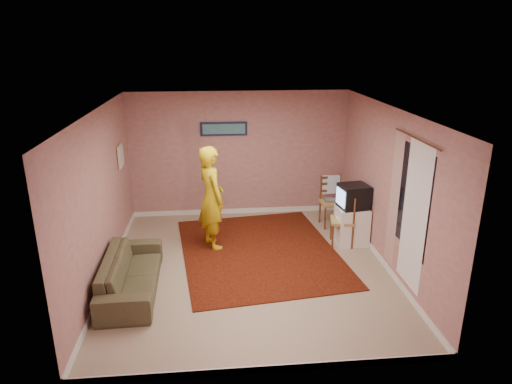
{
  "coord_description": "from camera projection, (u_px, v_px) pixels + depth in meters",
  "views": [
    {
      "loc": [
        -0.52,
        -6.69,
        3.62
      ],
      "look_at": [
        0.18,
        0.6,
        1.12
      ],
      "focal_mm": 32.0,
      "sensor_mm": 36.0,
      "label": 1
    }
  ],
  "objects": [
    {
      "name": "ceiling",
      "position": [
        248.0,
        110.0,
        6.68
      ],
      "size": [
        4.5,
        5.0,
        0.02
      ],
      "primitive_type": "cube",
      "color": "white",
      "rests_on": "wall_back"
    },
    {
      "name": "dvd_player",
      "position": [
        332.0,
        200.0,
        9.06
      ],
      "size": [
        0.35,
        0.26,
        0.06
      ],
      "primitive_type": "cube",
      "rotation": [
        0.0,
        0.0,
        -0.05
      ],
      "color": "#A6A6AA",
      "rests_on": "chair_a"
    },
    {
      "name": "person",
      "position": [
        211.0,
        198.0,
        8.02
      ],
      "size": [
        0.68,
        0.8,
        1.86
      ],
      "primitive_type": "imported",
      "rotation": [
        0.0,
        0.0,
        1.98
      ],
      "color": "gold",
      "rests_on": "ground"
    },
    {
      "name": "chair_b",
      "position": [
        343.0,
        214.0,
        8.2
      ],
      "size": [
        0.48,
        0.5,
        0.52
      ],
      "rotation": [
        0.0,
        0.0,
        -1.75
      ],
      "color": "#A69450",
      "rests_on": "ground"
    },
    {
      "name": "wall_front",
      "position": [
        268.0,
        271.0,
        4.75
      ],
      "size": [
        4.5,
        0.02,
        2.6
      ],
      "primitive_type": "cube",
      "color": "tan",
      "rests_on": "ground"
    },
    {
      "name": "picture_left",
      "position": [
        121.0,
        156.0,
        8.33
      ],
      "size": [
        0.04,
        0.38,
        0.42
      ],
      "color": "beige",
      "rests_on": "wall_left"
    },
    {
      "name": "curtain_floral",
      "position": [
        394.0,
        200.0,
        6.99
      ],
      "size": [
        0.01,
        0.35,
        2.1
      ],
      "primitive_type": "cube",
      "color": "beige",
      "rests_on": "wall_right"
    },
    {
      "name": "ground",
      "position": [
        249.0,
        268.0,
        7.52
      ],
      "size": [
        5.0,
        5.0,
        0.0
      ],
      "primitive_type": "plane",
      "color": "tan",
      "rests_on": "ground"
    },
    {
      "name": "window",
      "position": [
        412.0,
        199.0,
        6.41
      ],
      "size": [
        0.01,
        1.1,
        1.5
      ],
      "primitive_type": "cube",
      "color": "black",
      "rests_on": "wall_right"
    },
    {
      "name": "game_console",
      "position": [
        343.0,
        218.0,
        8.23
      ],
      "size": [
        0.22,
        0.18,
        0.04
      ],
      "primitive_type": "cube",
      "rotation": [
        0.0,
        0.0,
        0.17
      ],
      "color": "white",
      "rests_on": "chair_b"
    },
    {
      "name": "wall_back",
      "position": [
        239.0,
        154.0,
        9.46
      ],
      "size": [
        4.5,
        0.02,
        2.6
      ],
      "primitive_type": "cube",
      "color": "tan",
      "rests_on": "ground"
    },
    {
      "name": "picture_back",
      "position": [
        224.0,
        129.0,
        9.22
      ],
      "size": [
        0.95,
        0.04,
        0.28
      ],
      "color": "#141538",
      "rests_on": "wall_back"
    },
    {
      "name": "area_rug",
      "position": [
        259.0,
        251.0,
        8.09
      ],
      "size": [
        3.04,
        3.61,
        0.02
      ],
      "primitive_type": "cube",
      "rotation": [
        0.0,
        0.0,
        0.12
      ],
      "color": "black",
      "rests_on": "ground"
    },
    {
      "name": "baseboard_right",
      "position": [
        381.0,
        259.0,
        7.71
      ],
      "size": [
        0.02,
        5.0,
        0.1
      ],
      "primitive_type": "cube",
      "color": "white",
      "rests_on": "ground"
    },
    {
      "name": "wall_left",
      "position": [
        100.0,
        198.0,
        6.9
      ],
      "size": [
        0.02,
        5.0,
        2.6
      ],
      "primitive_type": "cube",
      "color": "tan",
      "rests_on": "ground"
    },
    {
      "name": "blue_throw",
      "position": [
        331.0,
        184.0,
        9.15
      ],
      "size": [
        0.36,
        0.04,
        0.38
      ],
      "primitive_type": "cube",
      "color": "#93C3F1",
      "rests_on": "chair_a"
    },
    {
      "name": "crt_tv",
      "position": [
        353.0,
        196.0,
        8.15
      ],
      "size": [
        0.56,
        0.51,
        0.43
      ],
      "rotation": [
        0.0,
        0.0,
        0.15
      ],
      "color": "black",
      "rests_on": "tv_cabinet"
    },
    {
      "name": "curtain_sheer",
      "position": [
        414.0,
        216.0,
        6.33
      ],
      "size": [
        0.01,
        0.75,
        2.1
      ],
      "primitive_type": "cube",
      "color": "white",
      "rests_on": "wall_right"
    },
    {
      "name": "baseboard_front",
      "position": [
        267.0,
        369.0,
        5.16
      ],
      "size": [
        4.5,
        0.02,
        0.1
      ],
      "primitive_type": "cube",
      "color": "white",
      "rests_on": "ground"
    },
    {
      "name": "sofa",
      "position": [
        131.0,
        273.0,
        6.78
      ],
      "size": [
        0.8,
        1.96,
        0.57
      ],
      "primitive_type": "imported",
      "rotation": [
        0.0,
        0.0,
        1.59
      ],
      "color": "#4C472E",
      "rests_on": "ground"
    },
    {
      "name": "tv_cabinet",
      "position": [
        351.0,
        225.0,
        8.33
      ],
      "size": [
        0.55,
        0.5,
        0.7
      ],
      "primitive_type": "cube",
      "color": "white",
      "rests_on": "ground"
    },
    {
      "name": "baseboard_back",
      "position": [
        240.0,
        211.0,
        9.85
      ],
      "size": [
        4.5,
        0.02,
        0.1
      ],
      "primitive_type": "cube",
      "color": "white",
      "rests_on": "ground"
    },
    {
      "name": "wall_right",
      "position": [
        388.0,
        189.0,
        7.31
      ],
      "size": [
        0.02,
        5.0,
        2.6
      ],
      "primitive_type": "cube",
      "color": "tan",
      "rests_on": "ground"
    },
    {
      "name": "baseboard_left",
      "position": [
        110.0,
        272.0,
        7.3
      ],
      "size": [
        0.02,
        5.0,
        0.1
      ],
      "primitive_type": "cube",
      "color": "white",
      "rests_on": "ground"
    },
    {
      "name": "curtain_rod",
      "position": [
        416.0,
        139.0,
        6.12
      ],
      "size": [
        0.02,
        1.4,
        0.02
      ],
      "primitive_type": "cylinder",
      "rotation": [
        1.57,
        0.0,
        0.0
      ],
      "color": "brown",
      "rests_on": "wall_right"
    },
    {
      "name": "chair_a",
      "position": [
        333.0,
        197.0,
        9.04
      ],
      "size": [
        0.47,
        0.45,
        0.54
      ],
      "rotation": [
        0.0,
        0.0,
        0.06
      ],
      "color": "#A69450",
      "rests_on": "ground"
    }
  ]
}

